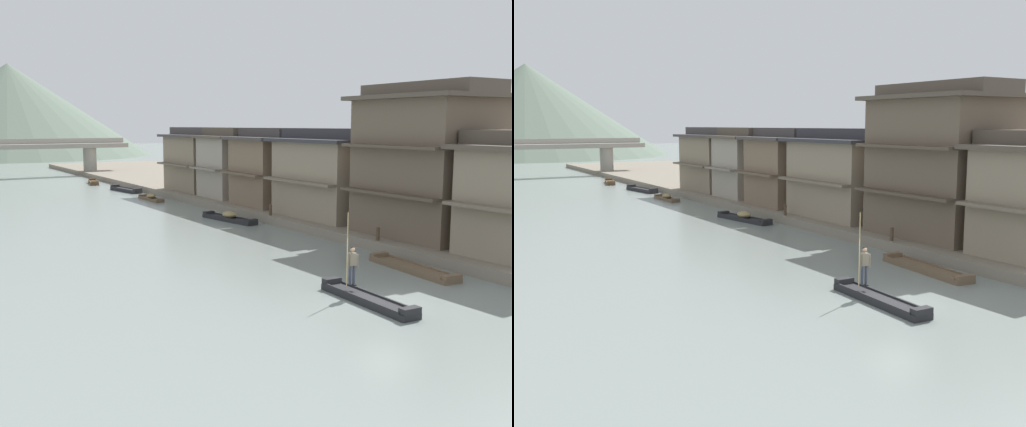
% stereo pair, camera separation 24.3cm
% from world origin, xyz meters
% --- Properties ---
extents(ground_plane, '(400.00, 400.00, 0.00)m').
position_xyz_m(ground_plane, '(0.00, 0.00, 0.00)').
color(ground_plane, gray).
extents(riverbank_right, '(18.00, 110.00, 0.58)m').
position_xyz_m(riverbank_right, '(15.26, 30.00, 0.29)').
color(riverbank_right, slate).
rests_on(riverbank_right, ground).
extents(boat_foreground_poled, '(1.15, 5.18, 0.48)m').
position_xyz_m(boat_foreground_poled, '(-0.64, 0.34, 0.16)').
color(boat_foreground_poled, '#232326').
rests_on(boat_foreground_poled, ground).
extents(boatman_person, '(0.57, 0.29, 3.04)m').
position_xyz_m(boatman_person, '(-0.61, 1.35, 1.49)').
color(boatman_person, black).
rests_on(boatman_person, boat_foreground_poled).
extents(boat_moored_nearest, '(1.84, 4.41, 0.50)m').
position_xyz_m(boat_moored_nearest, '(4.40, 53.88, 0.17)').
color(boat_moored_nearest, brown).
rests_on(boat_moored_nearest, ground).
extents(boat_moored_second, '(0.92, 4.37, 0.61)m').
position_xyz_m(boat_moored_second, '(4.34, 35.53, 0.20)').
color(boat_moored_second, brown).
rests_on(boat_moored_second, ground).
extents(boat_moored_third, '(1.77, 5.57, 0.71)m').
position_xyz_m(boat_moored_third, '(4.65, 21.09, 0.23)').
color(boat_moored_third, '#232326').
rests_on(boat_moored_third, ground).
extents(boat_moored_far, '(1.72, 5.46, 0.54)m').
position_xyz_m(boat_moored_far, '(4.85, 43.84, 0.17)').
color(boat_moored_far, '#232326').
rests_on(boat_moored_far, ground).
extents(boat_midriver_drifting, '(1.59, 5.58, 0.40)m').
position_xyz_m(boat_midriver_drifting, '(4.78, 3.18, 0.13)').
color(boat_midriver_drifting, brown).
rests_on(boat_midriver_drifting, ground).
extents(house_waterfront_second, '(6.58, 8.07, 8.74)m').
position_xyz_m(house_waterfront_second, '(10.11, 7.43, 4.88)').
color(house_waterfront_second, brown).
rests_on(house_waterfront_second, riverbank_right).
extents(house_waterfront_tall, '(6.92, 8.36, 6.14)m').
position_xyz_m(house_waterfront_tall, '(10.28, 15.94, 3.58)').
color(house_waterfront_tall, gray).
rests_on(house_waterfront_tall, riverbank_right).
extents(house_waterfront_narrow, '(6.86, 6.19, 6.14)m').
position_xyz_m(house_waterfront_narrow, '(10.25, 23.51, 3.59)').
color(house_waterfront_narrow, '#75604C').
rests_on(house_waterfront_narrow, riverbank_right).
extents(house_waterfront_far, '(5.30, 5.86, 6.14)m').
position_xyz_m(house_waterfront_far, '(9.47, 29.71, 3.60)').
color(house_waterfront_far, gray).
rests_on(house_waterfront_far, riverbank_right).
extents(house_waterfront_end, '(5.85, 7.90, 6.14)m').
position_xyz_m(house_waterfront_end, '(9.74, 36.18, 3.58)').
color(house_waterfront_end, '#7F705B').
rests_on(house_waterfront_end, riverbank_right).
extents(mooring_post_dock_near, '(0.20, 0.20, 0.73)m').
position_xyz_m(mooring_post_dock_near, '(6.61, 7.58, 0.95)').
color(mooring_post_dock_near, '#473828').
rests_on(mooring_post_dock_near, riverbank_right).
extents(mooring_post_dock_mid, '(0.20, 0.20, 0.76)m').
position_xyz_m(mooring_post_dock_mid, '(6.61, 18.57, 0.96)').
color(mooring_post_dock_mid, '#473828').
rests_on(mooring_post_dock_mid, riverbank_right).
extents(stone_bridge, '(26.02, 2.40, 5.10)m').
position_xyz_m(stone_bridge, '(0.00, 66.85, 3.35)').
color(stone_bridge, gray).
rests_on(stone_bridge, ground).
extents(hill_far_west, '(62.17, 62.17, 20.55)m').
position_xyz_m(hill_far_west, '(8.18, 129.56, 10.27)').
color(hill_far_west, '#5B6B5B').
rests_on(hill_far_west, ground).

